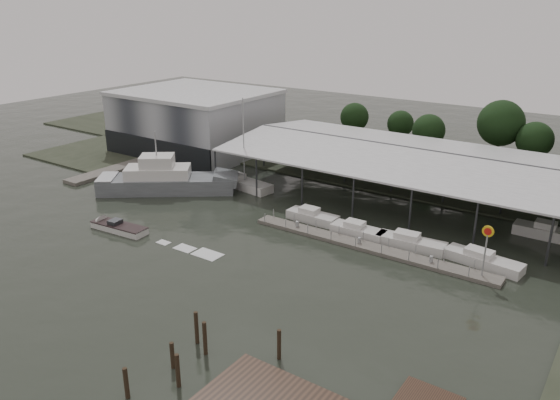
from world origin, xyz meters
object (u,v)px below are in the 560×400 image
Objects in this scene: grey_trawler at (168,181)px; speedboat_underway at (115,227)px; shell_fuel_sign at (487,242)px; white_sailboat at (241,183)px.

speedboat_underway is (4.76, -13.13, -1.19)m from grey_trawler.
shell_fuel_sign is 37.06m from white_sailboat.
white_sailboat is 0.69× the size of speedboat_underway.
grey_trawler is (-43.15, 1.13, -2.35)m from shell_fuel_sign.
shell_fuel_sign is at bearing -38.39° from grey_trawler.
white_sailboat is (-35.94, 8.43, -3.28)m from shell_fuel_sign.
shell_fuel_sign is 0.31× the size of grey_trawler.
grey_trawler is 14.02m from speedboat_underway.
white_sailboat reaches higher than grey_trawler.
speedboat_underway is at bearing -162.63° from shell_fuel_sign.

